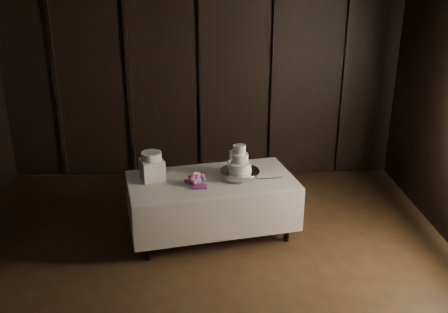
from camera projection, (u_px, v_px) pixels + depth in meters
room at (199, 170)px, 4.34m from camera, size 6.08×7.08×3.08m
display_table at (212, 205)px, 6.13m from camera, size 2.16×1.43×0.76m
cake_stand at (240, 174)px, 6.04m from camera, size 0.60×0.60×0.09m
wedding_cake at (238, 161)px, 5.96m from camera, size 0.31×0.27×0.33m
bouquet at (196, 179)px, 5.86m from camera, size 0.29×0.39×0.18m
box_pedestal at (152, 170)px, 5.96m from camera, size 0.34×0.34×0.25m
small_cake at (151, 156)px, 5.89m from camera, size 0.27×0.27×0.10m
cake_knife at (263, 179)px, 6.00m from camera, size 0.37×0.05×0.01m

